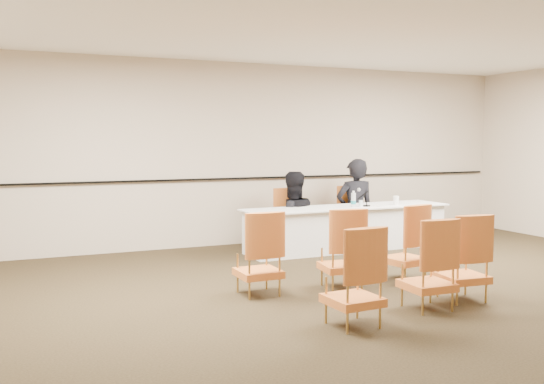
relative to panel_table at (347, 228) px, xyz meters
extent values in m
plane|color=black|center=(-1.16, -2.81, -0.34)|extent=(10.00, 10.00, 0.00)
plane|color=white|center=(-1.16, -2.81, 2.66)|extent=(10.00, 10.00, 0.00)
cube|color=#C1B098|center=(-1.16, 1.19, 1.16)|extent=(10.00, 0.04, 3.00)
cube|color=black|center=(-1.16, 1.15, 0.76)|extent=(9.80, 0.04, 0.03)
imported|color=black|center=(0.47, 0.53, 0.15)|extent=(0.73, 0.52, 1.86)
imported|color=black|center=(-0.72, 0.51, 0.03)|extent=(0.89, 0.73, 1.71)
cube|color=silver|center=(0.56, -0.09, 0.35)|extent=(0.35, 0.30, 0.00)
cylinder|color=white|center=(0.19, -0.09, 0.39)|extent=(0.08, 0.08, 0.10)
cylinder|color=white|center=(0.84, -0.12, 0.42)|extent=(0.09, 0.09, 0.15)
camera|label=1|loc=(-4.93, -8.21, 1.39)|focal=40.00mm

